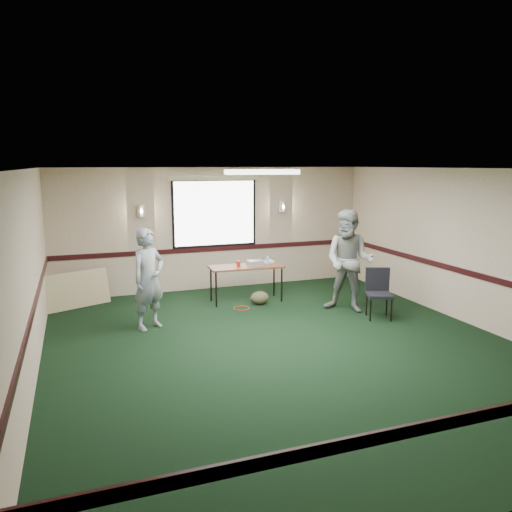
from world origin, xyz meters
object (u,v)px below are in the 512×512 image
object	(u,v)px
person_right	(349,261)
person_left	(149,279)
conference_chair	(378,289)
projector	(255,263)
folding_table	(246,268)

from	to	relation	value
person_right	person_left	bearing A→B (deg)	-139.01
person_left	person_right	distance (m)	3.71
conference_chair	person_right	bearing A→B (deg)	142.71
person_left	person_right	bearing A→B (deg)	-35.08
projector	person_left	bearing A→B (deg)	-159.50
conference_chair	person_right	world-z (taller)	person_right
projector	person_right	distance (m)	1.92
person_left	folding_table	bearing A→B (deg)	-4.63
conference_chair	person_left	size ratio (longest dim) A/B	0.52
person_left	conference_chair	bearing A→B (deg)	-42.14
folding_table	person_right	size ratio (longest dim) A/B	0.78
folding_table	conference_chair	size ratio (longest dim) A/B	1.68
projector	conference_chair	bearing A→B (deg)	-49.77
projector	person_left	world-z (taller)	person_left
projector	person_left	xyz separation A→B (m)	(-2.28, -1.02, 0.07)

